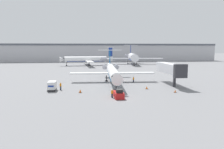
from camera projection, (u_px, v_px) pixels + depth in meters
ground_plane at (120, 98)px, 44.14m from camera, size 600.00×600.00×0.00m
terminal_building at (95, 52)px, 161.53m from camera, size 180.00×16.80×12.74m
airplane_main at (112, 71)px, 64.83m from camera, size 25.24×33.66×9.34m
pushback_tug at (119, 94)px, 44.67m from camera, size 1.84×3.98×1.92m
luggage_cart at (52, 86)px, 51.85m from camera, size 1.79×3.10×2.24m
worker_near_tug at (112, 93)px, 44.83m from camera, size 0.40×0.24×1.75m
worker_by_wing at (133, 79)px, 64.23m from camera, size 0.40×0.24×1.68m
worker_on_apron at (61, 86)px, 52.78m from camera, size 0.40×0.26×1.86m
traffic_cone_left at (80, 91)px, 49.70m from camera, size 0.72×0.72×0.83m
traffic_cone_right at (147, 88)px, 54.04m from camera, size 0.70×0.70×0.71m
traffic_cone_mid at (175, 91)px, 49.98m from camera, size 0.57×0.57×0.63m
airplane_parked_far_left at (88, 59)px, 122.66m from camera, size 29.84×31.04×10.26m
airplane_parked_far_right at (132, 57)px, 131.41m from camera, size 36.69×31.05×11.60m
jet_bridge at (170, 69)px, 59.93m from camera, size 3.20×15.17×6.19m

